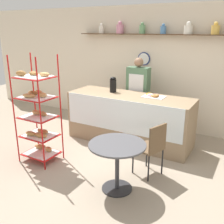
{
  "coord_description": "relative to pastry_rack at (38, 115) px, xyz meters",
  "views": [
    {
      "loc": [
        2.14,
        -3.37,
        2.2
      ],
      "look_at": [
        0.0,
        0.38,
        0.82
      ],
      "focal_mm": 42.0,
      "sensor_mm": 36.0,
      "label": 1
    }
  ],
  "objects": [
    {
      "name": "ground_plane",
      "position": [
        0.99,
        0.38,
        -0.83
      ],
      "size": [
        14.0,
        14.0,
        0.0
      ],
      "primitive_type": "plane",
      "color": "gray"
    },
    {
      "name": "display_counter",
      "position": [
        0.99,
        1.45,
        -0.34
      ],
      "size": [
        2.46,
        0.79,
        0.97
      ],
      "color": "#937A5B",
      "rests_on": "ground_plane"
    },
    {
      "name": "coffee_carafe",
      "position": [
        0.58,
        1.53,
        0.29
      ],
      "size": [
        0.14,
        0.14,
        0.31
      ],
      "color": "black",
      "rests_on": "display_counter"
    },
    {
      "name": "person_worker",
      "position": [
        0.9,
        2.04,
        0.06
      ],
      "size": [
        0.47,
        0.23,
        1.63
      ],
      "color": "#282833",
      "rests_on": "ground_plane"
    },
    {
      "name": "cafe_chair",
      "position": [
        1.87,
        0.45,
        -0.3
      ],
      "size": [
        0.48,
        0.48,
        0.86
      ],
      "rotation": [
        0.0,
        0.0,
        4.38
      ],
      "color": "black",
      "rests_on": "ground_plane"
    },
    {
      "name": "donut_tray_counter",
      "position": [
        1.43,
        1.58,
        0.16
      ],
      "size": [
        0.41,
        0.3,
        0.05
      ],
      "color": "white",
      "rests_on": "display_counter"
    },
    {
      "name": "back_wall",
      "position": [
        0.99,
        2.59,
        0.54
      ],
      "size": [
        10.0,
        0.3,
        2.7
      ],
      "color": "beige",
      "rests_on": "ground_plane"
    },
    {
      "name": "pastry_rack",
      "position": [
        0.0,
        0.0,
        0.0
      ],
      "size": [
        0.62,
        0.49,
        1.82
      ],
      "color": "#B71414",
      "rests_on": "ground_plane"
    },
    {
      "name": "cafe_table",
      "position": [
        1.58,
        -0.13,
        -0.29
      ],
      "size": [
        0.79,
        0.79,
        0.71
      ],
      "color": "#262628",
      "rests_on": "ground_plane"
    }
  ]
}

